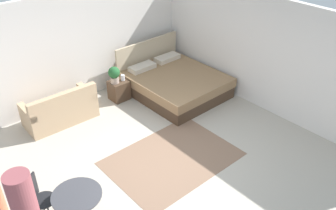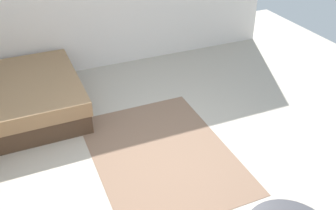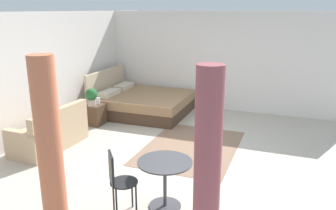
% 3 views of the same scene
% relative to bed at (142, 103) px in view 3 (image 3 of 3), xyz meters
% --- Properties ---
extents(ground_plane, '(9.24, 9.71, 0.02)m').
position_rel_bed_xyz_m(ground_plane, '(-1.96, -1.96, -0.30)').
color(ground_plane, '#B2A899').
extents(wall_back, '(9.24, 0.12, 2.63)m').
position_rel_bed_xyz_m(wall_back, '(-1.96, 1.40, 1.03)').
color(wall_back, silver).
rests_on(wall_back, ground).
extents(wall_right, '(0.12, 6.71, 2.63)m').
position_rel_bed_xyz_m(wall_right, '(1.16, -1.96, 1.03)').
color(wall_right, silver).
rests_on(wall_right, ground).
extents(area_rug, '(2.46, 1.77, 0.01)m').
position_rel_bed_xyz_m(area_rug, '(-1.77, -1.91, -0.28)').
color(area_rug, '#7F604C').
rests_on(area_rug, ground).
extents(bed, '(2.00, 2.29, 1.11)m').
position_rel_bed_xyz_m(bed, '(0.00, 0.00, 0.00)').
color(bed, '#473323').
rests_on(bed, ground).
extents(couch, '(1.57, 0.79, 0.85)m').
position_rel_bed_xyz_m(couch, '(-2.77, 0.69, 0.00)').
color(couch, tan).
rests_on(couch, ground).
extents(nightstand, '(0.44, 0.40, 0.49)m').
position_rel_bed_xyz_m(nightstand, '(-1.23, 0.66, -0.04)').
color(nightstand, '#473323').
rests_on(nightstand, ground).
extents(potted_plant, '(0.28, 0.28, 0.42)m').
position_rel_bed_xyz_m(potted_plant, '(-1.33, 0.67, 0.43)').
color(potted_plant, tan).
rests_on(potted_plant, nightstand).
extents(vase, '(0.10, 0.10, 0.15)m').
position_rel_bed_xyz_m(vase, '(-1.11, 0.64, 0.27)').
color(vase, silver).
rests_on(vase, nightstand).
extents(balcony_table, '(0.76, 0.76, 0.69)m').
position_rel_bed_xyz_m(balcony_table, '(-3.93, -2.19, 0.20)').
color(balcony_table, '#3F3F44').
rests_on(balcony_table, ground).
extents(cafe_chair_near_window, '(0.52, 0.52, 0.90)m').
position_rel_bed_xyz_m(cafe_chair_near_window, '(-4.33, -1.68, 0.26)').
color(cafe_chair_near_window, black).
rests_on(cafe_chair_near_window, ground).
extents(curtain_left, '(0.27, 0.27, 2.19)m').
position_rel_bed_xyz_m(curtain_left, '(-4.83, -2.99, 0.81)').
color(curtain_left, '#994C51').
rests_on(curtain_left, ground).
extents(curtain_right, '(0.30, 0.30, 2.19)m').
position_rel_bed_xyz_m(curtain_right, '(-4.83, -1.06, 0.81)').
color(curtain_right, '#D1704C').
rests_on(curtain_right, ground).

